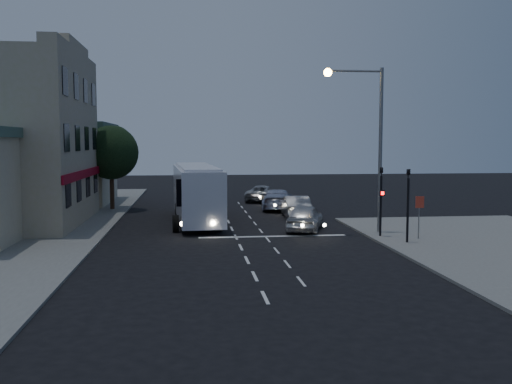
{
  "coord_description": "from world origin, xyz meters",
  "views": [
    {
      "loc": [
        -2.41,
        -28.18,
        5.1
      ],
      "look_at": [
        1.38,
        4.54,
        2.2
      ],
      "focal_mm": 40.0,
      "sensor_mm": 36.0,
      "label": 1
    }
  ],
  "objects": [
    {
      "name": "car_sedan_b",
      "position": [
        4.12,
        14.13,
        0.77
      ],
      "size": [
        3.13,
        5.62,
        1.54
      ],
      "primitive_type": "imported",
      "rotation": [
        0.0,
        0.0,
        2.95
      ],
      "color": "#B0B6CA",
      "rests_on": "ground"
    },
    {
      "name": "regulatory_sign",
      "position": [
        9.3,
        -0.24,
        1.6
      ],
      "size": [
        0.45,
        0.12,
        2.2
      ],
      "color": "slate",
      "rests_on": "sidewalk_near"
    },
    {
      "name": "car_sedan_a",
      "position": [
        4.62,
        9.37,
        0.75
      ],
      "size": [
        1.82,
        4.62,
        1.5
      ],
      "primitive_type": "imported",
      "rotation": [
        0.0,
        0.0,
        3.09
      ],
      "color": "gray",
      "rests_on": "ground"
    },
    {
      "name": "ground",
      "position": [
        0.0,
        0.0,
        0.0
      ],
      "size": [
        120.0,
        120.0,
        0.0
      ],
      "primitive_type": "plane",
      "color": "black"
    },
    {
      "name": "tour_bus",
      "position": [
        -2.03,
        8.19,
        1.95
      ],
      "size": [
        3.19,
        11.89,
        3.61
      ],
      "rotation": [
        0.0,
        0.0,
        0.06
      ],
      "color": "silver",
      "rests_on": "ground"
    },
    {
      "name": "streetlight",
      "position": [
        7.34,
        2.2,
        5.73
      ],
      "size": [
        3.32,
        0.44,
        9.0
      ],
      "color": "slate",
      "rests_on": "sidewalk_near"
    },
    {
      "name": "low_building_north",
      "position": [
        -13.5,
        20.0,
        3.39
      ],
      "size": [
        9.4,
        9.4,
        6.5
      ],
      "color": "#BFB89E",
      "rests_on": "sidewalk_far"
    },
    {
      "name": "street_tree",
      "position": [
        -8.21,
        15.02,
        4.5
      ],
      "size": [
        4.0,
        4.0,
        6.2
      ],
      "color": "black",
      "rests_on": "sidewalk_far"
    },
    {
      "name": "car_sedan_c",
      "position": [
        3.82,
        20.21,
        0.69
      ],
      "size": [
        3.82,
        5.43,
        1.38
      ],
      "primitive_type": "imported",
      "rotation": [
        0.0,
        0.0,
        2.8
      ],
      "color": "#A5A5A5",
      "rests_on": "ground"
    },
    {
      "name": "sidewalk_far",
      "position": [
        -13.0,
        8.0,
        0.06
      ],
      "size": [
        12.0,
        50.0,
        0.12
      ],
      "primitive_type": "cube",
      "color": "slate",
      "rests_on": "ground"
    },
    {
      "name": "traffic_signal_side",
      "position": [
        8.3,
        -1.2,
        2.42
      ],
      "size": [
        0.18,
        0.15,
        4.1
      ],
      "color": "black",
      "rests_on": "sidewalk_near"
    },
    {
      "name": "car_suv",
      "position": [
        4.13,
        3.8,
        0.76
      ],
      "size": [
        3.15,
        4.78,
        1.51
      ],
      "primitive_type": "imported",
      "rotation": [
        0.0,
        0.0,
        2.81
      ],
      "color": "beige",
      "rests_on": "ground"
    },
    {
      "name": "traffic_signal_main",
      "position": [
        7.6,
        0.78,
        2.42
      ],
      "size": [
        0.25,
        0.35,
        4.1
      ],
      "color": "black",
      "rests_on": "sidewalk_near"
    },
    {
      "name": "road_markings",
      "position": [
        1.29,
        3.31,
        0.0
      ],
      "size": [
        8.0,
        30.55,
        0.01
      ],
      "color": "silver",
      "rests_on": "ground"
    }
  ]
}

